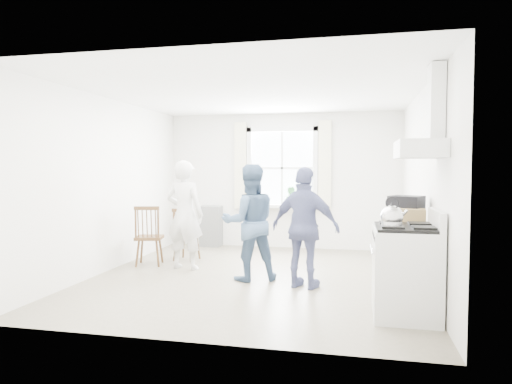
# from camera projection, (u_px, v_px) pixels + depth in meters

# --- Properties ---
(room_shell) EXTENTS (4.62, 5.12, 2.64)m
(room_shell) POSITION_uv_depth(u_px,v_px,m) (255.00, 186.00, 6.41)
(room_shell) COLOR gray
(room_shell) RESTS_ON ground
(window_assembly) EXTENTS (1.88, 0.24, 1.70)m
(window_assembly) POSITION_uv_depth(u_px,v_px,m) (282.00, 173.00, 8.79)
(window_assembly) COLOR white
(window_assembly) RESTS_ON room_shell
(range_hood) EXTENTS (0.45, 0.76, 0.94)m
(range_hood) POSITION_uv_depth(u_px,v_px,m) (425.00, 133.00, 4.63)
(range_hood) COLOR silver
(range_hood) RESTS_ON room_shell
(shelf_unit) EXTENTS (0.40, 0.30, 0.80)m
(shelf_unit) POSITION_uv_depth(u_px,v_px,m) (211.00, 226.00, 9.03)
(shelf_unit) COLOR slate
(shelf_unit) RESTS_ON ground
(gas_stove) EXTENTS (0.68, 0.76, 1.12)m
(gas_stove) POSITION_uv_depth(u_px,v_px,m) (406.00, 271.00, 4.74)
(gas_stove) COLOR silver
(gas_stove) RESTS_ON ground
(kettle) EXTENTS (0.22, 0.22, 0.32)m
(kettle) POSITION_uv_depth(u_px,v_px,m) (392.00, 217.00, 4.62)
(kettle) COLOR silver
(kettle) RESTS_ON gas_stove
(low_cabinet) EXTENTS (0.50, 0.55, 0.90)m
(low_cabinet) POSITION_uv_depth(u_px,v_px,m) (406.00, 261.00, 5.41)
(low_cabinet) COLOR silver
(low_cabinet) RESTS_ON ground
(stereo_stack) EXTENTS (0.46, 0.44, 0.32)m
(stereo_stack) POSITION_uv_depth(u_px,v_px,m) (406.00, 209.00, 5.42)
(stereo_stack) COLOR black
(stereo_stack) RESTS_ON low_cabinet
(cardboard_box) EXTENTS (0.30, 0.23, 0.18)m
(cardboard_box) POSITION_uv_depth(u_px,v_px,m) (412.00, 217.00, 5.22)
(cardboard_box) COLOR olive
(cardboard_box) RESTS_ON low_cabinet
(windsor_chair_a) EXTENTS (0.49, 0.48, 0.96)m
(windsor_chair_a) POSITION_uv_depth(u_px,v_px,m) (148.00, 229.00, 7.17)
(windsor_chair_a) COLOR #452C16
(windsor_chair_a) RESTS_ON ground
(windsor_chair_b) EXTENTS (0.42, 0.42, 0.89)m
(windsor_chair_b) POSITION_uv_depth(u_px,v_px,m) (184.00, 229.00, 7.58)
(windsor_chair_b) COLOR #452C16
(windsor_chair_b) RESTS_ON ground
(person_left) EXTENTS (0.68, 0.68, 1.67)m
(person_left) POSITION_uv_depth(u_px,v_px,m) (185.00, 215.00, 6.97)
(person_left) COLOR silver
(person_left) RESTS_ON ground
(person_mid) EXTENTS (1.03, 1.03, 1.60)m
(person_mid) POSITION_uv_depth(u_px,v_px,m) (250.00, 222.00, 6.28)
(person_mid) COLOR #445D7E
(person_mid) RESTS_ON ground
(person_right) EXTENTS (1.15, 1.15, 1.57)m
(person_right) POSITION_uv_depth(u_px,v_px,m) (305.00, 228.00, 5.86)
(person_right) COLOR navy
(person_right) RESTS_ON ground
(potted_plant) EXTENTS (0.25, 0.25, 0.35)m
(potted_plant) POSITION_uv_depth(u_px,v_px,m) (291.00, 196.00, 8.69)
(potted_plant) COLOR #2F6B36
(potted_plant) RESTS_ON window_assembly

